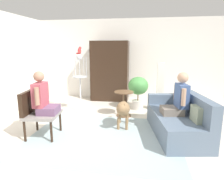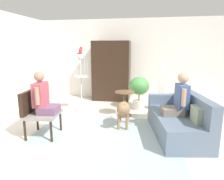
{
  "view_description": "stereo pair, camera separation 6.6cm",
  "coord_description": "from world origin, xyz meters",
  "px_view_note": "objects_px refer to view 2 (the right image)",
  "views": [
    {
      "loc": [
        0.76,
        -3.76,
        1.69
      ],
      "look_at": [
        0.12,
        0.0,
        0.89
      ],
      "focal_mm": 32.2,
      "sensor_mm": 36.0,
      "label": 1
    },
    {
      "loc": [
        0.82,
        -3.75,
        1.69
      ],
      "look_at": [
        0.12,
        0.0,
        0.89
      ],
      "focal_mm": 32.2,
      "sensor_mm": 36.0,
      "label": 2
    }
  ],
  "objects_px": {
    "potted_plant": "(139,89)",
    "parrot": "(80,51)",
    "dog": "(123,109)",
    "round_end_table": "(125,102)",
    "bird_cage_stand": "(81,83)",
    "armoire_cabinet": "(111,71)",
    "person_on_armchair": "(43,97)",
    "person_on_couch": "(179,98)",
    "couch": "(179,120)",
    "column_lamp": "(161,87)",
    "armchair": "(37,109)"
  },
  "relations": [
    {
      "from": "dog",
      "to": "person_on_couch",
      "type": "bearing_deg",
      "value": -10.59
    },
    {
      "from": "parrot",
      "to": "potted_plant",
      "type": "height_order",
      "value": "parrot"
    },
    {
      "from": "armchair",
      "to": "armoire_cabinet",
      "type": "bearing_deg",
      "value": 73.58
    },
    {
      "from": "potted_plant",
      "to": "armoire_cabinet",
      "type": "height_order",
      "value": "armoire_cabinet"
    },
    {
      "from": "couch",
      "to": "potted_plant",
      "type": "relative_size",
      "value": 2.0
    },
    {
      "from": "person_on_couch",
      "to": "potted_plant",
      "type": "relative_size",
      "value": 0.89
    },
    {
      "from": "parrot",
      "to": "potted_plant",
      "type": "relative_size",
      "value": 0.21
    },
    {
      "from": "person_on_armchair",
      "to": "armoire_cabinet",
      "type": "xyz_separation_m",
      "value": [
        0.74,
        3.0,
        0.17
      ]
    },
    {
      "from": "armchair",
      "to": "potted_plant",
      "type": "distance_m",
      "value": 2.79
    },
    {
      "from": "couch",
      "to": "column_lamp",
      "type": "bearing_deg",
      "value": 100.26
    },
    {
      "from": "armchair",
      "to": "dog",
      "type": "distance_m",
      "value": 1.75
    },
    {
      "from": "person_on_armchair",
      "to": "dog",
      "type": "height_order",
      "value": "person_on_armchair"
    },
    {
      "from": "person_on_armchair",
      "to": "parrot",
      "type": "xyz_separation_m",
      "value": [
        0.2,
        1.61,
        0.84
      ]
    },
    {
      "from": "armoire_cabinet",
      "to": "column_lamp",
      "type": "bearing_deg",
      "value": -30.83
    },
    {
      "from": "bird_cage_stand",
      "to": "round_end_table",
      "type": "bearing_deg",
      "value": -8.49
    },
    {
      "from": "armchair",
      "to": "round_end_table",
      "type": "relative_size",
      "value": 1.42
    },
    {
      "from": "couch",
      "to": "dog",
      "type": "bearing_deg",
      "value": 171.47
    },
    {
      "from": "couch",
      "to": "column_lamp",
      "type": "xyz_separation_m",
      "value": [
        -0.28,
        1.53,
        0.35
      ]
    },
    {
      "from": "person_on_couch",
      "to": "dog",
      "type": "xyz_separation_m",
      "value": [
        -1.09,
        0.2,
        -0.35
      ]
    },
    {
      "from": "couch",
      "to": "dog",
      "type": "distance_m",
      "value": 1.14
    },
    {
      "from": "person_on_couch",
      "to": "armchair",
      "type": "bearing_deg",
      "value": -169.01
    },
    {
      "from": "parrot",
      "to": "dog",
      "type": "bearing_deg",
      "value": -36.14
    },
    {
      "from": "column_lamp",
      "to": "armchair",
      "type": "bearing_deg",
      "value": -139.4
    },
    {
      "from": "parrot",
      "to": "potted_plant",
      "type": "bearing_deg",
      "value": 17.31
    },
    {
      "from": "person_on_couch",
      "to": "round_end_table",
      "type": "xyz_separation_m",
      "value": [
        -1.15,
        0.93,
        -0.38
      ]
    },
    {
      "from": "couch",
      "to": "armoire_cabinet",
      "type": "distance_m",
      "value": 3.13
    },
    {
      "from": "couch",
      "to": "column_lamp",
      "type": "relative_size",
      "value": 1.4
    },
    {
      "from": "armoire_cabinet",
      "to": "round_end_table",
      "type": "bearing_deg",
      "value": -67.81
    },
    {
      "from": "dog",
      "to": "potted_plant",
      "type": "distance_m",
      "value": 1.41
    },
    {
      "from": "couch",
      "to": "person_on_couch",
      "type": "xyz_separation_m",
      "value": [
        -0.04,
        -0.03,
        0.45
      ]
    },
    {
      "from": "person_on_armchair",
      "to": "dog",
      "type": "relative_size",
      "value": 0.92
    },
    {
      "from": "parrot",
      "to": "column_lamp",
      "type": "height_order",
      "value": "parrot"
    },
    {
      "from": "column_lamp",
      "to": "armoire_cabinet",
      "type": "distance_m",
      "value": 1.83
    },
    {
      "from": "armchair",
      "to": "bird_cage_stand",
      "type": "height_order",
      "value": "bird_cage_stand"
    },
    {
      "from": "person_on_armchair",
      "to": "parrot",
      "type": "bearing_deg",
      "value": 82.78
    },
    {
      "from": "couch",
      "to": "armoire_cabinet",
      "type": "height_order",
      "value": "armoire_cabinet"
    },
    {
      "from": "bird_cage_stand",
      "to": "armoire_cabinet",
      "type": "distance_m",
      "value": 1.5
    },
    {
      "from": "round_end_table",
      "to": "parrot",
      "type": "relative_size",
      "value": 3.23
    },
    {
      "from": "round_end_table",
      "to": "bird_cage_stand",
      "type": "distance_m",
      "value": 1.27
    },
    {
      "from": "column_lamp",
      "to": "potted_plant",
      "type": "bearing_deg",
      "value": 179.33
    },
    {
      "from": "round_end_table",
      "to": "bird_cage_stand",
      "type": "height_order",
      "value": "bird_cage_stand"
    },
    {
      "from": "couch",
      "to": "person_on_couch",
      "type": "relative_size",
      "value": 2.24
    },
    {
      "from": "person_on_armchair",
      "to": "round_end_table",
      "type": "height_order",
      "value": "person_on_armchair"
    },
    {
      "from": "couch",
      "to": "column_lamp",
      "type": "height_order",
      "value": "column_lamp"
    },
    {
      "from": "potted_plant",
      "to": "parrot",
      "type": "bearing_deg",
      "value": -162.69
    },
    {
      "from": "person_on_couch",
      "to": "potted_plant",
      "type": "height_order",
      "value": "person_on_couch"
    },
    {
      "from": "dog",
      "to": "column_lamp",
      "type": "xyz_separation_m",
      "value": [
        0.85,
        1.36,
        0.25
      ]
    },
    {
      "from": "bird_cage_stand",
      "to": "person_on_couch",
      "type": "bearing_deg",
      "value": -25.34
    },
    {
      "from": "round_end_table",
      "to": "column_lamp",
      "type": "xyz_separation_m",
      "value": [
        0.91,
        0.64,
        0.29
      ]
    },
    {
      "from": "bird_cage_stand",
      "to": "potted_plant",
      "type": "relative_size",
      "value": 1.67
    }
  ]
}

